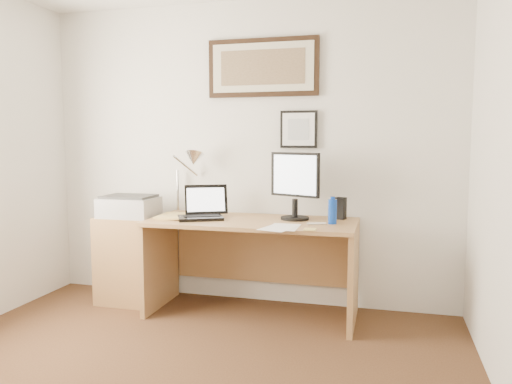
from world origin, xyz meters
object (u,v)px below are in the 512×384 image
(desk, at_px, (255,248))
(laptop, at_px, (202,211))
(book, at_px, (160,216))
(side_cabinet, at_px, (131,259))
(water_bottle, at_px, (332,212))
(printer, at_px, (129,206))
(lcd_monitor, at_px, (295,182))

(desk, distance_m, laptop, 0.50)
(book, bearing_deg, side_cabinet, 163.40)
(water_bottle, relative_size, laptop, 0.42)
(desk, height_order, printer, printer)
(book, distance_m, lcd_monitor, 1.11)
(lcd_monitor, bearing_deg, book, -171.89)
(side_cabinet, height_order, water_bottle, water_bottle)
(laptop, xyz_separation_m, lcd_monitor, (0.71, 0.12, 0.23))
(printer, bearing_deg, lcd_monitor, 3.44)
(laptop, distance_m, printer, 0.66)
(printer, bearing_deg, water_bottle, -1.22)
(desk, relative_size, laptop, 3.72)
(water_bottle, xyz_separation_m, printer, (-1.68, 0.04, -0.02))
(book, height_order, printer, printer)
(water_bottle, relative_size, book, 0.61)
(laptop, bearing_deg, desk, 14.73)
(lcd_monitor, bearing_deg, desk, -176.42)
(water_bottle, xyz_separation_m, laptop, (-1.02, -0.01, -0.03))
(side_cabinet, distance_m, book, 0.52)
(lcd_monitor, bearing_deg, laptop, -170.12)
(laptop, bearing_deg, printer, 176.41)
(water_bottle, height_order, lcd_monitor, lcd_monitor)
(water_bottle, relative_size, printer, 0.41)
(water_bottle, distance_m, lcd_monitor, 0.38)
(water_bottle, height_order, printer, water_bottle)
(book, distance_m, printer, 0.32)
(side_cabinet, distance_m, laptop, 0.81)
(desk, height_order, lcd_monitor, lcd_monitor)
(book, xyz_separation_m, lcd_monitor, (1.06, 0.15, 0.28))
(lcd_monitor, bearing_deg, water_bottle, -21.33)
(book, bearing_deg, desk, 10.00)
(book, height_order, laptop, laptop)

